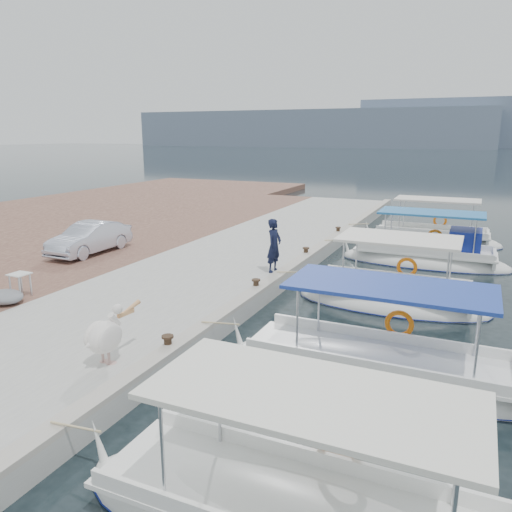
{
  "coord_description": "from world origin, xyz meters",
  "views": [
    {
      "loc": [
        5.9,
        -12.45,
        5.37
      ],
      "look_at": [
        -1.0,
        2.95,
        1.2
      ],
      "focal_mm": 35.0,
      "sensor_mm": 36.0,
      "label": 1
    }
  ],
  "objects": [
    {
      "name": "quay_curb",
      "position": [
        -0.22,
        5.0,
        0.56
      ],
      "size": [
        0.44,
        40.0,
        0.12
      ],
      "primitive_type": "cube",
      "color": "#A39D91",
      "rests_on": "concrete_quay"
    },
    {
      "name": "cobblestone_strip",
      "position": [
        -8.0,
        5.0,
        0.25
      ],
      "size": [
        4.0,
        40.0,
        0.5
      ],
      "primitive_type": "cube",
      "color": "brown",
      "rests_on": "ground"
    },
    {
      "name": "concrete_quay",
      "position": [
        -3.0,
        5.0,
        0.25
      ],
      "size": [
        6.0,
        40.0,
        0.5
      ],
      "primitive_type": "cube",
      "color": "#9F9F9A",
      "rests_on": "ground"
    },
    {
      "name": "ground",
      "position": [
        0.0,
        0.0,
        0.0
      ],
      "size": [
        400.0,
        400.0,
        0.0
      ],
      "primitive_type": "plane",
      "color": "black",
      "rests_on": "ground"
    },
    {
      "name": "fishing_caique_e",
      "position": [
        3.9,
        13.47,
        0.13
      ],
      "size": [
        6.63,
        2.12,
        2.83
      ],
      "color": "white",
      "rests_on": "ground"
    },
    {
      "name": "pelican",
      "position": [
        -1.15,
        -4.64,
        1.13
      ],
      "size": [
        0.62,
        1.58,
        1.22
      ],
      "color": "tan",
      "rests_on": "concrete_quay"
    },
    {
      "name": "folding_table",
      "position": [
        -6.61,
        -2.12,
        1.02
      ],
      "size": [
        0.55,
        0.55,
        0.73
      ],
      "color": "silver",
      "rests_on": "cobblestone_strip"
    },
    {
      "name": "fishing_caique_d",
      "position": [
        4.14,
        8.99,
        0.19
      ],
      "size": [
        6.89,
        2.18,
        2.83
      ],
      "color": "white",
      "rests_on": "ground"
    },
    {
      "name": "parked_car",
      "position": [
        -8.67,
        3.19,
        1.14
      ],
      "size": [
        1.38,
        3.9,
        1.28
      ],
      "primitive_type": "imported",
      "rotation": [
        0.0,
        0.0,
        0.0
      ],
      "color": "silver",
      "rests_on": "cobblestone_strip"
    },
    {
      "name": "fishing_caique_c",
      "position": [
        3.63,
        3.18,
        0.12
      ],
      "size": [
        6.09,
        2.46,
        2.83
      ],
      "color": "white",
      "rests_on": "ground"
    },
    {
      "name": "mooring_bollards",
      "position": [
        -0.35,
        1.5,
        0.69
      ],
      "size": [
        0.28,
        20.28,
        0.33
      ],
      "color": "black",
      "rests_on": "concrete_quay"
    },
    {
      "name": "fishing_caique_b",
      "position": [
        4.19,
        -2.03,
        0.12
      ],
      "size": [
        7.2,
        2.16,
        2.83
      ],
      "color": "white",
      "rests_on": "ground"
    },
    {
      "name": "tarp_bundle",
      "position": [
        -6.5,
        -2.78,
        0.7
      ],
      "size": [
        1.1,
        0.9,
        0.4
      ],
      "primitive_type": "ellipsoid",
      "color": "slate",
      "rests_on": "cobblestone_strip"
    },
    {
      "name": "fisherman",
      "position": [
        -0.6,
        3.64,
        1.47
      ],
      "size": [
        0.53,
        0.75,
        1.93
      ],
      "primitive_type": "imported",
      "rotation": [
        0.0,
        0.0,
        1.47
      ],
      "color": "black",
      "rests_on": "concrete_quay"
    }
  ]
}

